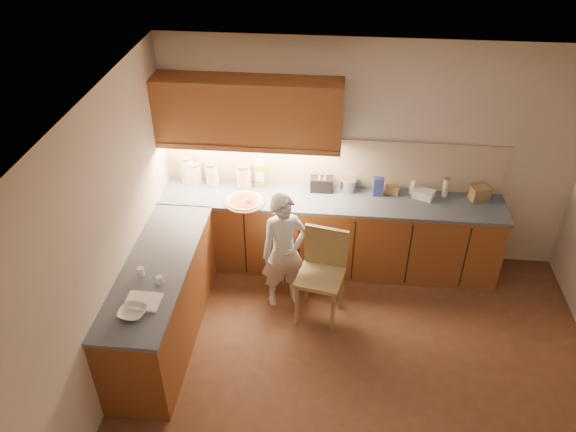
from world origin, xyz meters
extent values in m
plane|color=#55311D|center=(0.00, 0.00, 0.00)|extent=(4.50, 4.50, 0.00)
cube|color=beige|center=(0.00, 2.00, 1.30)|extent=(4.50, 0.04, 2.60)
cube|color=beige|center=(-2.25, 0.00, 1.30)|extent=(0.04, 4.00, 2.60)
cube|color=white|center=(0.00, 0.00, 2.60)|extent=(4.50, 4.00, 0.04)
cube|color=brown|center=(-0.38, 1.70, 0.44)|extent=(3.75, 0.60, 0.88)
cube|color=brown|center=(-1.95, 0.40, 0.44)|extent=(0.60, 2.00, 0.88)
cube|color=#495669|center=(-0.37, 1.70, 0.90)|extent=(3.77, 0.62, 0.04)
cube|color=#495669|center=(-1.95, 0.40, 0.90)|extent=(0.62, 2.02, 0.04)
cube|color=black|center=(-1.90, 1.40, 0.44)|extent=(0.02, 0.01, 0.80)
cube|color=black|center=(-1.30, 1.40, 0.44)|extent=(0.02, 0.01, 0.80)
cube|color=black|center=(-0.70, 1.40, 0.44)|extent=(0.02, 0.01, 0.80)
cube|color=black|center=(-0.10, 1.40, 0.44)|extent=(0.02, 0.01, 0.80)
cube|color=black|center=(0.50, 1.40, 0.44)|extent=(0.02, 0.01, 0.80)
cube|color=black|center=(1.10, 1.40, 0.44)|extent=(0.02, 0.01, 0.80)
cube|color=beige|center=(-0.38, 1.99, 1.21)|extent=(3.75, 0.02, 0.58)
cube|color=brown|center=(-1.27, 1.82, 1.85)|extent=(1.95, 0.35, 0.70)
cube|color=brown|center=(-1.27, 1.65, 1.50)|extent=(1.95, 0.02, 0.06)
cylinder|color=#A68153|center=(-1.30, 1.52, 0.93)|extent=(0.44, 0.44, 0.02)
cylinder|color=beige|center=(-1.30, 1.52, 0.95)|extent=(0.39, 0.39, 0.02)
cylinder|color=#BF3F19|center=(-1.30, 1.52, 0.96)|extent=(0.31, 0.31, 0.01)
sphere|color=white|center=(-1.25, 1.48, 0.98)|extent=(0.06, 0.06, 0.06)
cylinder|color=white|center=(-1.22, 1.43, 1.00)|extent=(0.06, 0.10, 0.18)
imported|color=white|center=(-0.82, 1.04, 0.67)|extent=(0.57, 0.48, 1.33)
cylinder|color=tan|center=(-0.66, 0.69, 0.25)|extent=(0.04, 0.04, 0.50)
cylinder|color=tan|center=(-0.29, 0.61, 0.25)|extent=(0.04, 0.04, 0.50)
cylinder|color=tan|center=(-0.58, 1.06, 0.25)|extent=(0.04, 0.04, 0.50)
cylinder|color=tan|center=(-0.21, 0.98, 0.25)|extent=(0.04, 0.04, 0.50)
cube|color=tan|center=(-0.44, 0.84, 0.53)|extent=(0.53, 0.53, 0.04)
cube|color=tan|center=(-0.39, 1.04, 0.77)|extent=(0.45, 0.13, 0.45)
imported|color=white|center=(-1.95, -0.26, 0.95)|extent=(0.26, 0.26, 0.06)
cylinder|color=beige|center=(-2.01, 1.88, 1.08)|extent=(0.16, 0.16, 0.32)
cylinder|color=gray|center=(-2.01, 1.88, 1.25)|extent=(0.17, 0.17, 0.02)
cylinder|color=white|center=(-1.92, 1.88, 1.04)|extent=(0.14, 0.14, 0.24)
cylinder|color=tan|center=(-1.92, 1.88, 1.17)|extent=(0.15, 0.15, 0.02)
cylinder|color=silver|center=(-1.72, 1.85, 1.05)|extent=(0.14, 0.14, 0.27)
cylinder|color=gray|center=(-1.72, 1.85, 1.20)|extent=(0.15, 0.15, 0.02)
cylinder|color=beige|center=(-1.36, 1.85, 1.05)|extent=(0.17, 0.17, 0.27)
cylinder|color=gray|center=(-1.36, 1.85, 1.20)|extent=(0.18, 0.18, 0.02)
cube|color=#B09E23|center=(-1.18, 1.87, 1.06)|extent=(0.12, 0.09, 0.29)
cube|color=silver|center=(-1.18, 1.87, 1.23)|extent=(0.07, 0.05, 0.05)
cube|color=black|center=(-0.49, 1.86, 1.00)|extent=(0.25, 0.15, 0.16)
cube|color=#A5A5A9|center=(-0.52, 1.86, 1.08)|extent=(0.03, 0.11, 0.00)
cube|color=#A5A5A9|center=(-0.46, 1.86, 1.08)|extent=(0.03, 0.11, 0.00)
cylinder|color=#BABABF|center=(-0.20, 1.89, 0.99)|extent=(0.18, 0.18, 0.13)
cylinder|color=#BABABF|center=(-0.20, 1.89, 1.06)|extent=(0.19, 0.19, 0.01)
cube|color=#2E3B8C|center=(0.13, 1.82, 1.03)|extent=(0.11, 0.08, 0.21)
cube|color=tan|center=(0.29, 1.87, 0.97)|extent=(0.17, 0.14, 0.11)
cube|color=white|center=(0.51, 1.89, 1.00)|extent=(0.07, 0.07, 0.16)
cube|color=silver|center=(0.63, 1.83, 0.96)|extent=(0.27, 0.23, 0.09)
cylinder|color=silver|center=(0.86, 1.87, 1.02)|extent=(0.07, 0.07, 0.21)
cylinder|color=tan|center=(0.86, 1.87, 1.14)|extent=(0.07, 0.07, 0.01)
cube|color=#987B52|center=(1.23, 1.85, 1.00)|extent=(0.23, 0.20, 0.16)
cube|color=white|center=(-1.91, -0.10, 0.93)|extent=(0.30, 0.24, 0.02)
cylinder|color=white|center=(-2.04, 0.25, 0.96)|extent=(0.08, 0.08, 0.08)
cylinder|color=silver|center=(-1.84, 0.15, 0.96)|extent=(0.06, 0.06, 0.08)
camera|label=1|loc=(-0.33, -3.48, 4.25)|focal=35.00mm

